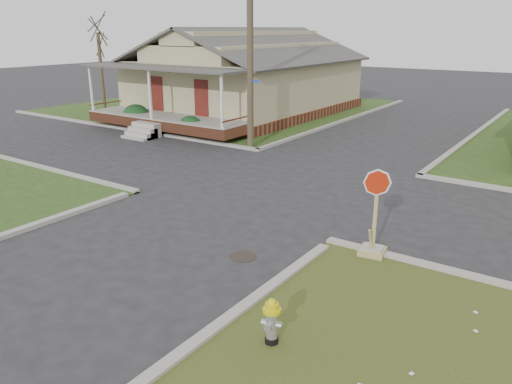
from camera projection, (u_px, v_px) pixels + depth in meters
The scene contains 11 objects.
ground at pixel (188, 230), 13.48m from camera, with size 120.00×120.00×0.00m, color #242426.
verge_far_left at pixel (222, 107), 34.56m from camera, with size 19.00×19.00×0.05m, color #284418.
curbs at pixel (285, 185), 17.40m from camera, with size 80.00×40.00×0.12m, color #9E9A8F, non-canonical shape.
manhole at pixel (243, 256), 11.90m from camera, with size 0.64×0.64×0.01m, color black.
corner_house at pixel (246, 77), 31.21m from camera, with size 10.10×15.50×5.30m.
utility_pole at pixel (250, 41), 21.25m from camera, with size 1.80×0.28×9.00m.
tree_far_left at pixel (101, 73), 31.78m from camera, with size 0.22×0.22×4.90m, color #3B3122.
fire_hydrant at pixel (272, 319), 8.43m from camera, with size 0.32×0.32×0.85m.
stop_sign at pixel (373, 236), 11.79m from camera, with size 0.60×0.59×2.12m.
hedge_left at pixel (136, 116), 27.30m from camera, with size 1.53×1.25×1.17m, color #143817.
hedge_right at pixel (191, 126), 24.76m from camera, with size 1.37×1.12×1.05m, color #143817.
Camera 1 is at (8.59, -9.25, 5.19)m, focal length 35.00 mm.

